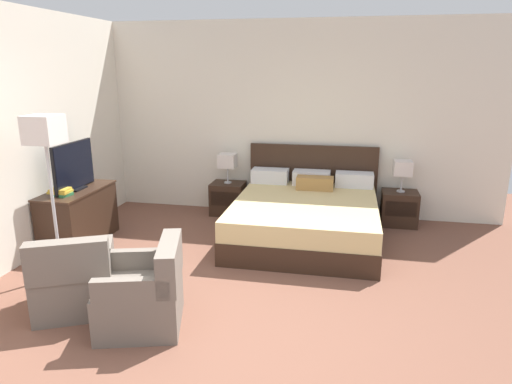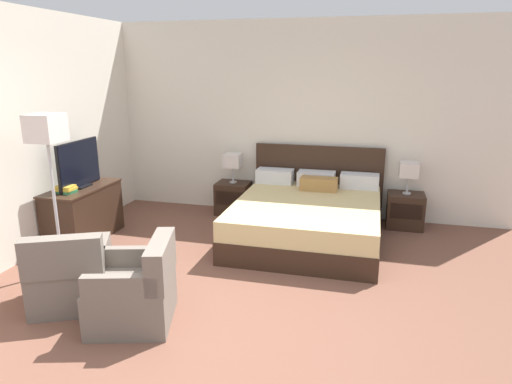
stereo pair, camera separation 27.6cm
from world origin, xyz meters
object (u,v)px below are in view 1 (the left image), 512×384
object	(u,v)px
nightstand_left	(228,198)
nightstand_right	(399,208)
book_red_cover	(62,194)
armchair_companion	(145,295)
table_lamp_right	(403,168)
armchair_by_window	(75,281)
table_lamp_left	(227,161)
dresser	(79,215)
book_small_top	(60,189)
floor_lamp	(46,143)
book_blue_cover	(60,192)
tv	(74,167)
bed	(306,216)

from	to	relation	value
nightstand_left	nightstand_right	size ratio (longest dim) A/B	1.00
book_red_cover	armchair_companion	xyz separation A→B (m)	(1.64, -1.36, -0.43)
table_lamp_right	armchair_by_window	bearing A→B (deg)	-135.90
table_lamp_left	armchair_by_window	xyz separation A→B (m)	(-0.64, -3.05, -0.53)
nightstand_right	dresser	xyz separation A→B (m)	(-4.06, -1.52, 0.12)
book_red_cover	book_small_top	world-z (taller)	book_small_top
armchair_companion	nightstand_right	bearing A→B (deg)	52.73
book_red_cover	floor_lamp	size ratio (longest dim) A/B	0.11
table_lamp_left	book_red_cover	size ratio (longest dim) A/B	2.33
table_lamp_right	book_blue_cover	world-z (taller)	table_lamp_right
nightstand_left	tv	size ratio (longest dim) A/B	0.62
table_lamp_right	book_red_cover	bearing A→B (deg)	-155.95
nightstand_left	dresser	size ratio (longest dim) A/B	0.45
nightstand_right	armchair_by_window	world-z (taller)	armchair_by_window
book_blue_cover	tv	bearing A→B (deg)	86.62
table_lamp_left	book_small_top	bearing A→B (deg)	-130.91
dresser	book_red_cover	world-z (taller)	book_red_cover
nightstand_left	book_red_cover	xyz separation A→B (m)	(-1.54, -1.81, 0.48)
armchair_companion	dresser	bearing A→B (deg)	135.13
bed	armchair_companion	size ratio (longest dim) A/B	2.50
dresser	armchair_by_window	distance (m)	1.78
table_lamp_right	book_blue_cover	bearing A→B (deg)	-156.07
table_lamp_left	armchair_by_window	size ratio (longest dim) A/B	0.48
book_small_top	floor_lamp	xyz separation A→B (m)	(0.36, -0.64, 0.67)
armchair_companion	floor_lamp	bearing A→B (deg)	151.42
bed	dresser	distance (m)	2.90
nightstand_right	book_blue_cover	bearing A→B (deg)	-156.09
nightstand_right	table_lamp_right	world-z (taller)	table_lamp_right
book_small_top	table_lamp_left	bearing A→B (deg)	49.09
table_lamp_left	table_lamp_right	size ratio (longest dim) A/B	1.00
book_small_top	armchair_companion	xyz separation A→B (m)	(1.67, -1.36, -0.49)
nightstand_right	armchair_companion	bearing A→B (deg)	-127.27
bed	book_small_top	size ratio (longest dim) A/B	10.14
dresser	armchair_companion	xyz separation A→B (m)	(1.65, -1.64, -0.08)
nightstand_right	book_small_top	xyz separation A→B (m)	(-4.07, -1.81, 0.53)
book_blue_cover	armchair_by_window	bearing A→B (deg)	-53.27
book_blue_cover	book_red_cover	bearing A→B (deg)	0.00
book_small_top	armchair_companion	bearing A→B (deg)	-39.14
nightstand_left	floor_lamp	size ratio (longest dim) A/B	0.29
armchair_by_window	tv	bearing A→B (deg)	120.66
tv	book_red_cover	size ratio (longest dim) A/B	4.17
book_red_cover	book_small_top	bearing A→B (deg)	180.00
table_lamp_right	tv	world-z (taller)	tv
book_red_cover	armchair_by_window	bearing A→B (deg)	-53.97
table_lamp_right	dresser	distance (m)	4.36
nightstand_right	table_lamp_left	bearing A→B (deg)	179.97
table_lamp_left	book_small_top	size ratio (longest dim) A/B	2.11
bed	table_lamp_right	xyz separation A→B (m)	(1.25, 0.77, 0.53)
armchair_companion	tv	bearing A→B (deg)	135.01
bed	book_blue_cover	world-z (taller)	bed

